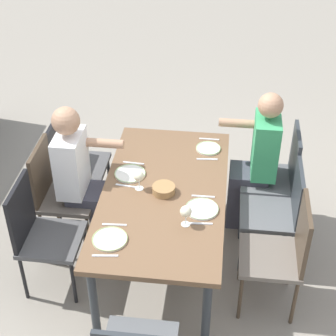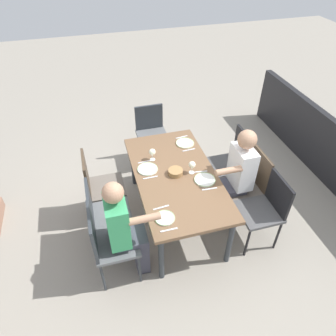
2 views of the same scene
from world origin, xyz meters
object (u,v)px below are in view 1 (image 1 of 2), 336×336
at_px(chair_west_south, 72,160).
at_px(plate_0, 208,148).
at_px(chair_east_north, 283,250).
at_px(diner_man_white, 81,175).
at_px(wine_glass_2, 186,212).
at_px(bread_basket, 164,189).
at_px(chair_mid_north, 279,209).
at_px(wine_glass_1, 139,176).
at_px(chair_east_south, 39,231).
at_px(chair_mid_south, 58,190).
at_px(diner_woman_green, 256,158).
at_px(dining_table, 164,199).
at_px(plate_1, 130,174).
at_px(chair_west_north, 278,173).
at_px(plate_3, 110,239).
at_px(plate_2, 202,209).

xyz_separation_m(chair_west_south, plate_0, (-0.02, 1.17, 0.20)).
distance_m(chair_east_north, diner_man_white, 1.64).
relative_size(wine_glass_2, bread_basket, 0.93).
xyz_separation_m(chair_mid_north, bread_basket, (0.17, -0.88, 0.24)).
bearing_deg(wine_glass_1, chair_east_south, -64.96).
relative_size(chair_mid_south, chair_east_south, 1.01).
distance_m(chair_west_south, plate_0, 1.19).
relative_size(diner_woman_green, diner_man_white, 0.99).
relative_size(dining_table, chair_east_south, 1.85).
xyz_separation_m(dining_table, plate_1, (-0.18, -0.29, 0.08)).
height_order(chair_mid_north, wine_glass_2, wine_glass_2).
bearing_deg(diner_woman_green, diner_man_white, -72.94).
distance_m(chair_west_north, chair_east_north, 0.89).
xyz_separation_m(dining_table, diner_man_white, (-0.17, -0.68, 0.04)).
relative_size(chair_east_south, plate_3, 3.89).
relative_size(chair_west_north, plate_0, 4.68).
bearing_deg(chair_west_south, diner_woman_green, 90.11).
height_order(chair_east_north, plate_3, chair_east_north).
xyz_separation_m(chair_mid_south, plate_3, (0.72, 0.59, 0.20)).
relative_size(dining_table, chair_mid_north, 1.94).
relative_size(wine_glass_1, plate_3, 0.66).
relative_size(chair_west_north, plate_3, 4.00).
bearing_deg(chair_east_north, dining_table, -109.34).
distance_m(chair_east_south, plate_0, 1.51).
height_order(diner_man_white, bread_basket, diner_man_white).
bearing_deg(chair_mid_south, plate_1, 91.84).
xyz_separation_m(diner_woman_green, plate_0, (-0.02, -0.40, 0.05)).
xyz_separation_m(chair_mid_south, chair_east_north, (0.47, 1.77, -0.01)).
bearing_deg(chair_west_north, diner_man_white, -75.05).
xyz_separation_m(chair_mid_south, bread_basket, (0.17, 0.88, 0.22)).
height_order(chair_east_north, diner_man_white, diner_man_white).
height_order(diner_man_white, plate_2, diner_man_white).
bearing_deg(plate_2, chair_west_north, 142.09).
bearing_deg(diner_man_white, chair_east_south, -23.39).
height_order(chair_west_south, diner_man_white, diner_man_white).
bearing_deg(chair_east_south, dining_table, 109.34).
bearing_deg(bread_basket, chair_west_north, 123.91).
bearing_deg(chair_mid_south, wine_glass_1, 78.06).
xyz_separation_m(chair_west_south, chair_mid_north, (0.42, 1.76, -0.02)).
xyz_separation_m(chair_mid_north, diner_man_white, (-0.00, -1.56, 0.18)).
xyz_separation_m(chair_mid_south, plate_0, (-0.44, 1.18, 0.20)).
bearing_deg(wine_glass_2, plate_3, -66.16).
bearing_deg(diner_woman_green, plate_1, -67.55).
height_order(chair_mid_south, plate_1, chair_mid_south).
bearing_deg(diner_woman_green, wine_glass_1, -56.99).
bearing_deg(plate_2, plate_1, -121.45).
relative_size(chair_west_north, wine_glass_1, 6.06).
xyz_separation_m(chair_west_north, chair_west_south, (0.00, -1.76, -0.02)).
distance_m(chair_east_north, chair_east_south, 1.77).
distance_m(dining_table, plate_3, 0.63).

